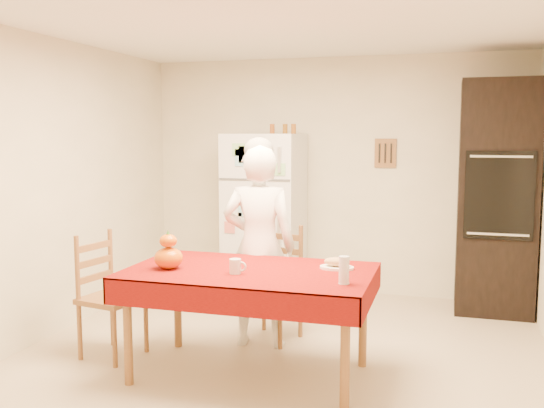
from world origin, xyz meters
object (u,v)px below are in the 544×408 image
at_px(dining_table, 250,279).
at_px(bread_plate, 337,268).
at_px(refrigerator, 265,215).
at_px(chair_far, 276,278).
at_px(pumpkin_lower, 169,258).
at_px(seated_woman, 259,246).
at_px(coffee_mug, 235,266).
at_px(oven_cabinet, 497,198).
at_px(chair_left, 106,290).
at_px(wine_glass, 344,270).

height_order(dining_table, bread_plate, bread_plate).
xyz_separation_m(refrigerator, dining_table, (0.54, -2.09, -0.16)).
relative_size(refrigerator, bread_plate, 7.08).
relative_size(chair_far, pumpkin_lower, 4.72).
xyz_separation_m(pumpkin_lower, bread_plate, (1.13, 0.32, -0.07)).
bearing_deg(seated_woman, coffee_mug, 89.02).
xyz_separation_m(refrigerator, oven_cabinet, (2.28, 0.05, 0.25)).
bearing_deg(dining_table, coffee_mug, -111.37).
relative_size(oven_cabinet, dining_table, 1.29).
bearing_deg(coffee_mug, chair_left, 169.42).
relative_size(dining_table, bread_plate, 7.08).
distance_m(oven_cabinet, wine_glass, 2.59).
distance_m(chair_far, pumpkin_lower, 1.13).
bearing_deg(bread_plate, pumpkin_lower, -163.98).
xyz_separation_m(chair_far, chair_left, (-1.14, -0.76, 0.00)).
height_order(dining_table, wine_glass, wine_glass).
relative_size(pumpkin_lower, bread_plate, 0.84).
relative_size(dining_table, pumpkin_lower, 8.45).
height_order(chair_far, seated_woman, seated_woman).
bearing_deg(refrigerator, coffee_mug, -77.88).
relative_size(seated_woman, pumpkin_lower, 8.03).
bearing_deg(oven_cabinet, seated_woman, -140.72).
xyz_separation_m(oven_cabinet, seated_woman, (-1.87, -1.53, -0.29)).
height_order(refrigerator, chair_far, refrigerator).
bearing_deg(chair_left, pumpkin_lower, -97.14).
relative_size(pumpkin_lower, wine_glass, 1.14).
distance_m(chair_left, pumpkin_lower, 0.74).
height_order(oven_cabinet, dining_table, oven_cabinet).
bearing_deg(seated_woman, pumpkin_lower, 53.71).
bearing_deg(wine_glass, chair_left, 171.43).
relative_size(dining_table, chair_left, 1.79).
bearing_deg(oven_cabinet, chair_far, -143.88).
bearing_deg(coffee_mug, bread_plate, 27.91).
bearing_deg(chair_left, coffee_mug, -90.10).
bearing_deg(refrigerator, bread_plate, -59.65).
height_order(refrigerator, dining_table, refrigerator).
relative_size(chair_left, coffee_mug, 9.50).
height_order(seated_woman, bread_plate, seated_woman).
distance_m(refrigerator, seated_woman, 1.54).
xyz_separation_m(oven_cabinet, wine_glass, (-1.05, -2.36, -0.25)).
xyz_separation_m(coffee_mug, bread_plate, (0.63, 0.34, -0.04)).
relative_size(chair_far, coffee_mug, 9.50).
bearing_deg(coffee_mug, pumpkin_lower, 178.82).
bearing_deg(chair_left, chair_far, -45.70).
xyz_separation_m(dining_table, chair_left, (-1.19, 0.07, -0.18)).
distance_m(oven_cabinet, chair_left, 3.64).
bearing_deg(chair_left, refrigerator, -7.38).
distance_m(dining_table, chair_left, 1.20).
height_order(refrigerator, seated_woman, refrigerator).
relative_size(oven_cabinet, chair_left, 2.32).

